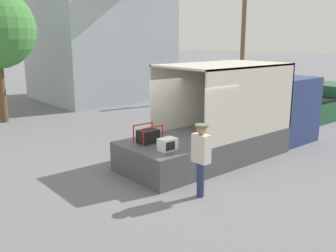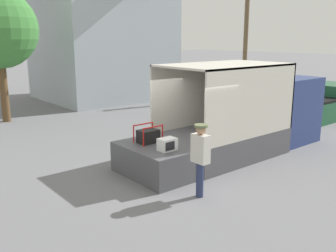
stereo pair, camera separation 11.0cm
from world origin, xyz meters
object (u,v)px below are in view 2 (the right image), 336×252
pickup_truck_green (328,103)px  utility_pole (246,32)px  box_truck (255,119)px  portable_generator (149,136)px  microwave (167,144)px  worker_person (200,153)px

pickup_truck_green → utility_pole: bearing=77.4°
box_truck → portable_generator: size_ratio=8.81×
microwave → pickup_truck_green: size_ratio=0.10×
pickup_truck_green → microwave: bearing=-172.1°
box_truck → utility_pole: 11.61m
worker_person → pickup_truck_green: worker_person is taller
portable_generator → pickup_truck_green: pickup_truck_green is taller
box_truck → microwave: size_ratio=13.19×
microwave → portable_generator: bearing=84.7°
microwave → utility_pole: size_ratio=0.06×
utility_pole → box_truck: bearing=-138.7°
portable_generator → worker_person: bearing=-93.6°
box_truck → worker_person: 4.85m
pickup_truck_green → box_truck: bearing=-171.6°
worker_person → portable_generator: bearing=86.4°
portable_generator → pickup_truck_green: bearing=3.3°
microwave → utility_pole: utility_pole is taller
utility_pole → portable_generator: bearing=-151.2°
worker_person → pickup_truck_green: 11.82m
portable_generator → utility_pole: 14.86m
portable_generator → pickup_truck_green: (11.32, 0.65, -0.40)m
worker_person → microwave: bearing=87.6°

